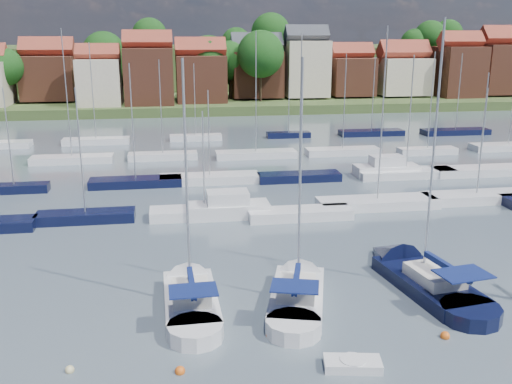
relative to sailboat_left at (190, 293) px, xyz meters
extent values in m
plane|color=#495763|center=(9.20, 35.19, -0.36)|extent=(260.00, 260.00, 0.00)
cube|color=silver|center=(0.02, -1.27, -0.11)|extent=(3.05, 7.06, 1.20)
cone|color=silver|center=(-0.06, 3.10, -0.11)|extent=(2.98, 3.46, 2.92)
cylinder|color=silver|center=(0.09, -4.77, -0.11)|extent=(2.97, 2.97, 1.20)
cube|color=silver|center=(0.03, -1.76, 0.84)|extent=(2.10, 2.96, 0.70)
cylinder|color=#B2B2B7|center=(0.02, -0.78, 6.98)|extent=(0.14, 0.14, 12.96)
cylinder|color=#B2B2B7|center=(0.05, -2.73, 1.69)|extent=(0.18, 3.89, 0.10)
cube|color=navy|center=(0.05, -2.73, 1.84)|extent=(0.37, 3.70, 0.35)
cube|color=navy|center=(0.08, -3.99, 1.99)|extent=(2.51, 1.80, 0.08)
cube|color=silver|center=(6.09, -1.68, -0.11)|extent=(4.76, 7.55, 1.20)
cone|color=silver|center=(7.31, 2.54, -0.11)|extent=(3.76, 4.09, 2.92)
cylinder|color=silver|center=(5.11, -5.05, -0.11)|extent=(3.62, 3.62, 1.20)
cube|color=silver|center=(5.95, -2.15, 0.84)|extent=(2.78, 3.38, 0.70)
cylinder|color=#B2B2B7|center=(6.22, -1.21, 6.99)|extent=(0.14, 0.14, 13.00)
cylinder|color=#B2B2B7|center=(5.68, -3.08, 1.69)|extent=(1.18, 3.77, 0.10)
cube|color=navy|center=(5.68, -3.08, 1.84)|extent=(1.32, 3.64, 0.35)
cube|color=navy|center=(5.33, -4.30, 1.99)|extent=(2.88, 2.38, 0.08)
cube|color=black|center=(14.33, -1.09, -0.11)|extent=(4.45, 8.34, 1.20)
cone|color=black|center=(13.60, 3.82, -0.11)|extent=(3.84, 4.31, 3.31)
cylinder|color=black|center=(14.92, -5.02, -0.11)|extent=(3.76, 3.76, 1.20)
cube|color=silver|center=(14.41, -1.64, 0.84)|extent=(2.78, 3.62, 0.70)
cylinder|color=#B2B2B7|center=(14.25, -0.54, 8.01)|extent=(0.14, 0.14, 15.04)
cylinder|color=#B2B2B7|center=(14.57, -2.73, 1.69)|extent=(0.75, 4.38, 0.10)
cube|color=navy|center=(14.57, -2.73, 1.84)|extent=(0.92, 4.19, 0.35)
cube|color=navy|center=(14.79, -4.14, 1.99)|extent=(3.08, 2.38, 0.08)
cube|color=silver|center=(7.16, -8.52, -0.17)|extent=(2.83, 1.70, 0.52)
cylinder|color=silver|center=(7.16, -8.52, -0.02)|extent=(1.23, 1.23, 0.33)
sphere|color=beige|center=(-5.77, -6.80, -0.36)|extent=(0.42, 0.42, 0.42)
sphere|color=#D85914|center=(-0.76, -7.68, -0.36)|extent=(0.47, 0.47, 0.47)
sphere|color=#D85914|center=(3.89, -5.09, -0.36)|extent=(0.46, 0.46, 0.46)
sphere|color=#D85914|center=(12.72, -6.57, -0.36)|extent=(0.49, 0.49, 0.49)
sphere|color=#D85914|center=(12.80, 2.75, -0.36)|extent=(0.45, 0.45, 0.45)
cube|color=black|center=(-7.91, 15.73, -0.01)|extent=(8.01, 2.24, 1.00)
cylinder|color=#B2B2B7|center=(-7.91, 15.73, 5.57)|extent=(0.12, 0.12, 10.16)
cube|color=silver|center=(1.93, 15.39, -0.01)|extent=(9.22, 2.58, 1.00)
cylinder|color=#B2B2B7|center=(1.93, 15.39, 4.58)|extent=(0.12, 0.12, 8.18)
cube|color=silver|center=(9.83, 13.79, -0.01)|extent=(8.78, 2.46, 1.00)
cylinder|color=#B2B2B7|center=(9.83, 13.79, 6.02)|extent=(0.12, 0.12, 11.06)
cube|color=silver|center=(17.43, 15.85, -0.01)|extent=(10.79, 3.02, 1.00)
cylinder|color=#B2B2B7|center=(17.43, 15.85, 7.93)|extent=(0.12, 0.12, 14.87)
cube|color=silver|center=(27.18, 16.21, -0.01)|extent=(10.13, 2.84, 1.00)
cylinder|color=#B2B2B7|center=(27.18, 16.21, 5.29)|extent=(0.12, 0.12, 9.59)
cube|color=silver|center=(3.89, 15.19, 0.14)|extent=(7.00, 2.60, 1.40)
cube|color=silver|center=(3.89, 15.19, 1.24)|extent=(3.50, 2.20, 1.30)
cube|color=black|center=(-16.04, 26.17, -0.01)|extent=(6.54, 1.83, 1.00)
cylinder|color=#B2B2B7|center=(-16.04, 26.17, 5.18)|extent=(0.12, 0.12, 9.37)
cube|color=black|center=(-4.35, 26.82, -0.01)|extent=(9.30, 2.60, 1.00)
cylinder|color=#B2B2B7|center=(-4.35, 26.82, 6.23)|extent=(0.12, 0.12, 11.48)
cube|color=silver|center=(3.26, 27.20, -0.01)|extent=(10.40, 2.91, 1.00)
cylinder|color=#B2B2B7|center=(3.26, 27.20, 4.88)|extent=(0.12, 0.12, 8.77)
cube|color=black|center=(12.68, 26.47, -0.01)|extent=(8.80, 2.46, 1.00)
cylinder|color=#B2B2B7|center=(12.68, 26.47, 7.66)|extent=(0.12, 0.12, 14.33)
cube|color=silver|center=(24.60, 26.35, -0.01)|extent=(10.73, 3.00, 1.00)
cylinder|color=#B2B2B7|center=(24.60, 26.35, 6.56)|extent=(0.12, 0.12, 12.14)
cube|color=silver|center=(33.02, 26.15, -0.01)|extent=(10.48, 2.93, 1.00)
cylinder|color=#B2B2B7|center=(33.02, 26.15, 5.63)|extent=(0.12, 0.12, 10.28)
cube|color=silver|center=(22.66, 27.19, 0.14)|extent=(7.00, 2.60, 1.40)
cube|color=silver|center=(22.66, 27.19, 1.24)|extent=(3.50, 2.20, 1.30)
cube|color=silver|center=(-12.51, 39.40, -0.01)|extent=(9.71, 2.72, 1.00)
cylinder|color=#B2B2B7|center=(-12.51, 39.40, 7.93)|extent=(0.12, 0.12, 14.88)
cube|color=silver|center=(-1.64, 39.69, -0.01)|extent=(8.49, 2.38, 1.00)
cylinder|color=#B2B2B7|center=(-1.64, 39.69, 6.15)|extent=(0.12, 0.12, 11.31)
cube|color=silver|center=(9.99, 38.96, -0.01)|extent=(10.16, 2.85, 1.00)
cylinder|color=#B2B2B7|center=(9.99, 38.96, 7.79)|extent=(0.12, 0.12, 14.59)
cube|color=silver|center=(21.37, 39.08, -0.01)|extent=(9.53, 2.67, 1.00)
cylinder|color=#B2B2B7|center=(21.37, 39.08, 6.45)|extent=(0.12, 0.12, 11.91)
cube|color=silver|center=(32.36, 37.69, -0.01)|extent=(7.62, 2.13, 1.00)
cylinder|color=#B2B2B7|center=(32.36, 37.69, 6.56)|extent=(0.12, 0.12, 12.13)
cube|color=silver|center=(44.42, 38.77, -0.01)|extent=(10.17, 2.85, 1.00)
cube|color=silver|center=(-11.06, 51.74, -0.01)|extent=(9.24, 2.59, 1.00)
cylinder|color=#B2B2B7|center=(-11.06, 51.74, 7.08)|extent=(0.12, 0.12, 13.17)
cube|color=silver|center=(3.12, 52.49, -0.01)|extent=(7.57, 2.12, 1.00)
cylinder|color=#B2B2B7|center=(3.12, 52.49, 5.61)|extent=(0.12, 0.12, 10.24)
cube|color=black|center=(17.08, 52.66, -0.01)|extent=(6.58, 1.84, 1.00)
cylinder|color=#B2B2B7|center=(17.08, 52.66, 4.50)|extent=(0.12, 0.12, 8.01)
cube|color=black|center=(30.14, 52.59, -0.01)|extent=(9.92, 2.78, 1.00)
cylinder|color=#B2B2B7|center=(30.14, 52.59, 5.95)|extent=(0.12, 0.12, 10.92)
cube|color=black|center=(43.48, 51.55, -0.01)|extent=(10.55, 2.95, 1.00)
cylinder|color=#B2B2B7|center=(43.48, 51.55, 6.25)|extent=(0.12, 0.12, 11.51)
cube|color=#3C4E27|center=(9.20, 112.19, -0.06)|extent=(200.00, 70.00, 3.00)
cube|color=#3C4E27|center=(9.20, 137.19, 4.64)|extent=(200.00, 60.00, 14.00)
cube|color=brown|center=(-24.45, 92.97, 6.21)|extent=(10.37, 9.97, 8.73)
cube|color=brown|center=(-24.45, 92.97, 11.84)|extent=(10.57, 5.13, 5.13)
cube|color=beige|center=(-13.54, 84.19, 5.72)|extent=(8.09, 8.80, 8.96)
cube|color=brown|center=(-13.54, 84.19, 11.19)|extent=(8.25, 4.00, 4.00)
cube|color=brown|center=(-4.15, 85.12, 6.73)|extent=(9.36, 10.17, 10.97)
cube|color=brown|center=(-4.15, 85.12, 13.36)|extent=(9.54, 4.63, 4.63)
cube|color=brown|center=(6.16, 86.83, 5.95)|extent=(9.90, 8.56, 9.42)
cube|color=brown|center=(6.16, 86.83, 11.88)|extent=(10.10, 4.90, 4.90)
cube|color=brown|center=(18.30, 91.83, 6.59)|extent=(10.59, 8.93, 9.49)
cube|color=#383A42|center=(18.30, 91.83, 12.63)|extent=(10.80, 5.24, 5.24)
cube|color=beige|center=(28.91, 90.98, 7.67)|extent=(9.01, 8.61, 11.65)
cube|color=#383A42|center=(28.91, 90.98, 14.59)|extent=(9.19, 4.46, 4.46)
cube|color=brown|center=(39.37, 92.18, 5.84)|extent=(9.10, 9.34, 8.00)
cube|color=brown|center=(39.37, 92.18, 10.96)|extent=(9.28, 4.50, 4.50)
cube|color=beige|center=(51.15, 91.78, 5.78)|extent=(10.86, 9.59, 7.88)
cube|color=brown|center=(51.15, 91.78, 11.05)|extent=(11.07, 5.37, 5.37)
cube|color=brown|center=(62.96, 89.10, 6.73)|extent=(9.18, 9.96, 10.97)
cube|color=brown|center=(62.96, 89.10, 13.34)|extent=(9.36, 4.54, 4.54)
cube|color=brown|center=(74.38, 90.40, 7.23)|extent=(11.39, 9.67, 10.76)
cube|color=brown|center=(74.38, 90.40, 14.00)|extent=(11.62, 5.64, 5.64)
cylinder|color=#382619|center=(65.97, 110.69, 8.16)|extent=(0.50, 0.50, 4.47)
sphere|color=#1A5019|center=(65.97, 110.69, 14.23)|extent=(8.18, 8.18, 8.18)
cylinder|color=#382619|center=(12.66, 91.11, 3.47)|extent=(0.50, 0.50, 4.46)
sphere|color=#1A5019|center=(12.66, 91.11, 9.52)|extent=(8.15, 8.15, 8.15)
cylinder|color=#382619|center=(24.42, 108.86, 8.22)|extent=(0.50, 0.50, 5.15)
sphere|color=#1A5019|center=(24.42, 108.86, 15.21)|extent=(9.41, 9.41, 9.41)
cylinder|color=#382619|center=(-4.34, 111.50, 8.32)|extent=(0.50, 0.50, 4.56)
sphere|color=#1A5019|center=(-4.34, 111.50, 14.51)|extent=(8.34, 8.34, 8.34)
cylinder|color=#382619|center=(-14.04, 100.43, 3.82)|extent=(0.50, 0.50, 5.15)
sphere|color=#1A5019|center=(-14.04, 100.43, 10.81)|extent=(9.42, 9.42, 9.42)
cylinder|color=#382619|center=(-29.47, 102.50, 6.40)|extent=(0.50, 0.50, 3.42)
sphere|color=#1A5019|center=(-29.47, 102.50, 11.05)|extent=(6.26, 6.26, 6.26)
cylinder|color=#382619|center=(22.96, 99.89, 3.13)|extent=(0.50, 0.50, 3.77)
sphere|color=#1A5019|center=(22.96, 99.89, 8.24)|extent=(6.89, 6.89, 6.89)
cylinder|color=#382619|center=(18.25, 86.13, 3.85)|extent=(0.50, 0.50, 5.21)
sphere|color=#1A5019|center=(18.25, 86.13, 10.93)|extent=(9.53, 9.53, 9.53)
cylinder|color=#382619|center=(71.13, 96.81, 2.73)|extent=(0.50, 0.50, 2.97)
sphere|color=#1A5019|center=(71.13, 96.81, 6.77)|extent=(5.44, 5.44, 5.44)
cylinder|color=#382619|center=(8.05, 88.94, 3.66)|extent=(0.50, 0.50, 4.84)
sphere|color=#1A5019|center=(8.05, 88.94, 10.23)|extent=(8.85, 8.85, 8.85)
cylinder|color=#382619|center=(61.88, 110.90, 7.81)|extent=(0.50, 0.50, 3.72)
sphere|color=#1A5019|center=(61.88, 110.90, 12.85)|extent=(6.80, 6.80, 6.80)
cylinder|color=#382619|center=(63.25, 89.31, 3.27)|extent=(0.50, 0.50, 4.05)
sphere|color=#1A5019|center=(63.25, 89.31, 8.76)|extent=(7.40, 7.40, 7.40)
cylinder|color=#382619|center=(-31.76, 87.98, 3.25)|extent=(0.50, 0.50, 4.00)
sphere|color=#1A5019|center=(-31.76, 87.98, 8.68)|extent=(7.32, 7.32, 7.32)
cylinder|color=#382619|center=(16.03, 108.48, 7.55)|extent=(0.50, 0.50, 3.93)
sphere|color=#1A5019|center=(16.03, 108.48, 12.89)|extent=(7.19, 7.19, 7.19)
cylinder|color=#382619|center=(39.85, 95.36, 3.16)|extent=(0.50, 0.50, 3.82)
sphere|color=#1A5019|center=(39.85, 95.36, 8.35)|extent=(6.99, 6.99, 6.99)
cylinder|color=#382619|center=(-8.24, 88.31, 2.98)|extent=(0.50, 0.50, 3.48)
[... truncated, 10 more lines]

